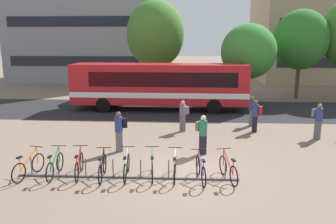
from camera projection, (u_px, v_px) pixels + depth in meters
The scene contains 22 objects.
ground at pixel (184, 173), 11.96m from camera, with size 200.00×200.00×0.00m, color #7A6656.
bus_lane_asphalt at pixel (186, 110), 23.09m from camera, with size 80.00×7.20×0.01m, color #232326.
city_bus at pixel (159, 85), 22.83m from camera, with size 12.05×2.69×3.20m.
bike_rack at pixel (127, 176), 11.51m from camera, with size 7.79×0.14×0.70m.
parked_bicycle_orange_0 at pixel (29, 167), 11.54m from camera, with size 0.57×1.69×0.99m.
parked_bicycle_green_1 at pixel (55, 166), 11.61m from camera, with size 0.52×1.72×0.99m.
parked_bicycle_red_2 at pixel (79, 166), 11.63m from camera, with size 0.52×1.71×0.99m.
parked_bicycle_black_3 at pixel (102, 168), 11.41m from camera, with size 0.52×1.72×0.99m.
parked_bicycle_white_4 at pixel (127, 167), 11.50m from camera, with size 0.52×1.72×0.99m.
parked_bicycle_green_5 at pixel (152, 167), 11.51m from camera, with size 0.52×1.72×0.99m.
parked_bicycle_white_6 at pixel (175, 168), 11.43m from camera, with size 0.52×1.72×0.99m.
parked_bicycle_purple_7 at pixel (201, 170), 11.24m from camera, with size 0.52×1.71×0.99m.
parked_bicycle_red_8 at pixel (228, 170), 11.29m from camera, with size 0.61×1.68×0.99m.
commuter_grey_pack_0 at pixel (183, 114), 17.34m from camera, with size 0.58×0.59×1.67m.
commuter_red_pack_1 at pixel (256, 114), 17.24m from camera, with size 0.57×0.40×1.70m.
commuter_olive_pack_2 at pixel (202, 132), 13.84m from camera, with size 0.57×0.60×1.69m.
commuter_grey_pack_3 at pixel (318, 119), 16.01m from camera, with size 0.49×0.60×1.77m.
commuter_black_pack_4 at pixel (120, 129), 14.14m from camera, with size 0.60×0.51×1.78m.
commuter_black_pack_5 at pixel (251, 109), 18.51m from camera, with size 0.39×0.56×1.71m.
street_tree_0 at pixel (301, 40), 26.65m from camera, with size 4.39×4.39×7.27m.
street_tree_1 at pixel (155, 34), 29.23m from camera, with size 5.11×5.11×8.32m.
street_tree_2 at pixel (248, 51), 24.58m from camera, with size 4.11×4.11×6.04m.
Camera 1 is at (0.09, -11.24, 4.69)m, focal length 35.12 mm.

